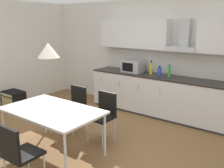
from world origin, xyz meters
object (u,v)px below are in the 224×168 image
(bottle_green, at_px, (169,72))
(bottle_yellow, at_px, (151,68))
(microwave, at_px, (133,66))
(chair_far_left, at_px, (75,104))
(dining_table, at_px, (52,112))
(chair_far_right, at_px, (104,112))
(guitar_amp, at_px, (14,100))
(pendant_lamp, at_px, (48,50))
(bottle_blue, at_px, (160,71))
(chair_near_right, at_px, (17,151))

(bottle_green, xyz_separation_m, bottle_yellow, (-0.44, -0.00, 0.02))
(microwave, xyz_separation_m, chair_far_left, (-0.21, -1.73, -0.52))
(bottle_green, bearing_deg, bottle_yellow, -179.98)
(bottle_yellow, height_order, dining_table, bottle_yellow)
(dining_table, height_order, chair_far_right, chair_far_right)
(bottle_yellow, relative_size, chair_far_left, 0.37)
(microwave, height_order, chair_far_left, microwave)
(dining_table, height_order, guitar_amp, dining_table)
(microwave, relative_size, pendant_lamp, 1.50)
(bottle_yellow, bearing_deg, chair_far_right, -89.33)
(chair_far_left, height_order, chair_far_right, same)
(bottle_green, bearing_deg, bottle_blue, 174.31)
(pendant_lamp, bearing_deg, dining_table, 80.54)
(chair_far_left, xyz_separation_m, chair_far_right, (0.70, -0.00, 0.00))
(chair_far_right, bearing_deg, chair_near_right, -89.98)
(chair_near_right, distance_m, pendant_lamp, 1.46)
(dining_table, distance_m, guitar_amp, 2.63)
(bottle_yellow, xyz_separation_m, dining_table, (-0.33, -2.60, -0.34))
(bottle_green, xyz_separation_m, chair_far_left, (-1.12, -1.74, -0.49))
(bottle_blue, distance_m, chair_far_right, 1.84)
(microwave, relative_size, bottle_green, 1.77)
(chair_near_right, bearing_deg, dining_table, 112.43)
(bottle_green, distance_m, chair_far_right, 1.86)
(bottle_blue, height_order, guitar_amp, bottle_blue)
(dining_table, bearing_deg, pendant_lamp, -99.46)
(chair_far_right, bearing_deg, bottle_green, 76.42)
(bottle_green, bearing_deg, guitar_amp, -151.48)
(microwave, bearing_deg, bottle_yellow, 2.26)
(bottle_green, distance_m, bottle_yellow, 0.44)
(dining_table, bearing_deg, chair_near_right, -67.57)
(chair_far_right, distance_m, pendant_lamp, 1.46)
(bottle_green, relative_size, chair_far_left, 0.31)
(bottle_yellow, distance_m, pendant_lamp, 2.69)
(chair_far_left, bearing_deg, bottle_blue, 63.50)
(chair_near_right, bearing_deg, chair_far_right, 90.02)
(bottle_blue, distance_m, dining_table, 2.69)
(microwave, distance_m, pendant_lamp, 2.65)
(microwave, xyz_separation_m, bottle_blue, (0.67, 0.04, -0.05))
(microwave, xyz_separation_m, bottle_yellow, (0.47, 0.02, -0.00))
(dining_table, relative_size, guitar_amp, 2.99)
(pendant_lamp, bearing_deg, bottle_blue, 78.51)
(guitar_amp, xyz_separation_m, pendant_lamp, (2.45, -0.85, 1.44))
(bottle_green, bearing_deg, chair_far_right, -103.58)
(chair_near_right, xyz_separation_m, chair_far_right, (-0.00, 1.71, 0.00))
(dining_table, height_order, pendant_lamp, pendant_lamp)
(bottle_green, distance_m, dining_table, 2.73)
(bottle_blue, height_order, dining_table, bottle_blue)
(bottle_yellow, height_order, chair_far_right, bottle_yellow)
(bottle_yellow, bearing_deg, chair_near_right, -89.65)
(bottle_yellow, relative_size, chair_far_right, 0.37)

